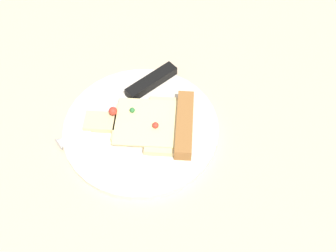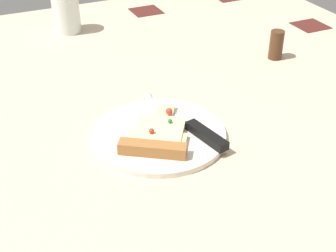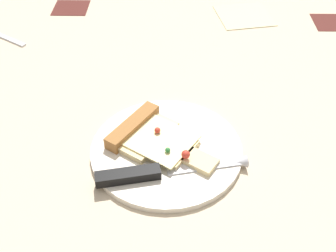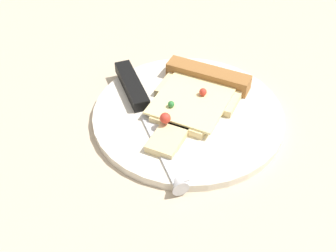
{
  "view_description": "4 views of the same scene",
  "coord_description": "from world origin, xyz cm",
  "px_view_note": "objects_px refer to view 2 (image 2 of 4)",
  "views": [
    {
      "loc": [
        6.49,
        38.93,
        53.73
      ],
      "look_at": [
        -11.42,
        7.48,
        2.98
      ],
      "focal_mm": 42.82,
      "sensor_mm": 36.0,
      "label": 1
    },
    {
      "loc": [
        -76.44,
        33.77,
        50.58
      ],
      "look_at": [
        -10.32,
        3.23,
        3.41
      ],
      "focal_mm": 50.79,
      "sensor_mm": 36.0,
      "label": 2
    },
    {
      "loc": [
        -7.32,
        -44.53,
        49.57
      ],
      "look_at": [
        -8.07,
        7.44,
        2.89
      ],
      "focal_mm": 44.23,
      "sensor_mm": 36.0,
      "label": 3
    },
    {
      "loc": [
        33.06,
        -4.62,
        37.6
      ],
      "look_at": [
        -4.48,
        0.87,
        2.38
      ],
      "focal_mm": 45.17,
      "sensor_mm": 36.0,
      "label": 4
    }
  ],
  "objects_px": {
    "plate": "(159,135)",
    "knife": "(191,125)",
    "drinking_glass": "(66,13)",
    "pepper_shaker": "(276,45)",
    "pizza_slice": "(157,136)"
  },
  "relations": [
    {
      "from": "drinking_glass",
      "to": "pepper_shaker",
      "type": "height_order",
      "value": "drinking_glass"
    },
    {
      "from": "drinking_glass",
      "to": "pepper_shaker",
      "type": "bearing_deg",
      "value": -132.79
    },
    {
      "from": "drinking_glass",
      "to": "knife",
      "type": "bearing_deg",
      "value": -172.56
    },
    {
      "from": "plate",
      "to": "drinking_glass",
      "type": "relative_size",
      "value": 2.3
    },
    {
      "from": "drinking_glass",
      "to": "pepper_shaker",
      "type": "xyz_separation_m",
      "value": [
        -0.39,
        -0.43,
        -0.02
      ]
    },
    {
      "from": "pizza_slice",
      "to": "pepper_shaker",
      "type": "height_order",
      "value": "pepper_shaker"
    },
    {
      "from": "knife",
      "to": "drinking_glass",
      "type": "xyz_separation_m",
      "value": [
        0.61,
        0.08,
        0.04
      ]
    },
    {
      "from": "plate",
      "to": "pizza_slice",
      "type": "bearing_deg",
      "value": 146.79
    },
    {
      "from": "pizza_slice",
      "to": "knife",
      "type": "xyz_separation_m",
      "value": [
        0.01,
        -0.07,
        -0.0
      ]
    },
    {
      "from": "knife",
      "to": "pepper_shaker",
      "type": "height_order",
      "value": "pepper_shaker"
    },
    {
      "from": "plate",
      "to": "knife",
      "type": "height_order",
      "value": "knife"
    },
    {
      "from": "pepper_shaker",
      "to": "plate",
      "type": "bearing_deg",
      "value": 116.26
    },
    {
      "from": "plate",
      "to": "pepper_shaker",
      "type": "relative_size",
      "value": 3.5
    },
    {
      "from": "knife",
      "to": "drinking_glass",
      "type": "relative_size",
      "value": 2.18
    },
    {
      "from": "drinking_glass",
      "to": "pepper_shaker",
      "type": "relative_size",
      "value": 1.52
    }
  ]
}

